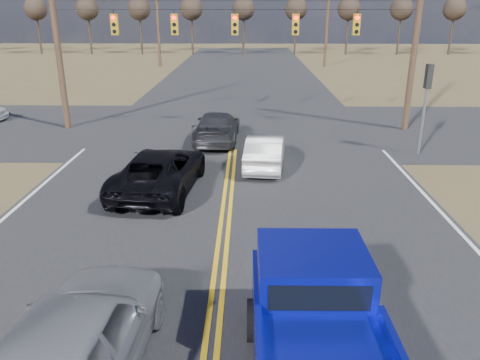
{
  "coord_description": "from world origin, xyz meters",
  "views": [
    {
      "loc": [
        0.68,
        -6.38,
        6.11
      ],
      "look_at": [
        0.46,
        6.06,
        1.5
      ],
      "focal_mm": 35.0,
      "sensor_mm": 36.0,
      "label": 1
    }
  ],
  "objects_px": {
    "pickup_truck": "(321,354)",
    "black_suv": "(160,170)",
    "white_car_queue": "(265,151)",
    "dgrey_car_queue": "(217,127)",
    "silver_suv": "(74,345)"
  },
  "relations": [
    {
      "from": "pickup_truck",
      "to": "black_suv",
      "type": "xyz_separation_m",
      "value": [
        -4.23,
        9.5,
        -0.29
      ]
    },
    {
      "from": "white_car_queue",
      "to": "dgrey_car_queue",
      "type": "distance_m",
      "value": 4.42
    },
    {
      "from": "dgrey_car_queue",
      "to": "black_suv",
      "type": "bearing_deg",
      "value": 78.01
    },
    {
      "from": "pickup_truck",
      "to": "white_car_queue",
      "type": "bearing_deg",
      "value": 91.8
    },
    {
      "from": "black_suv",
      "to": "white_car_queue",
      "type": "relative_size",
      "value": 1.31
    },
    {
      "from": "black_suv",
      "to": "white_car_queue",
      "type": "distance_m",
      "value": 4.61
    },
    {
      "from": "pickup_truck",
      "to": "dgrey_car_queue",
      "type": "xyz_separation_m",
      "value": [
        -2.64,
        15.99,
        -0.33
      ]
    },
    {
      "from": "black_suv",
      "to": "dgrey_car_queue",
      "type": "distance_m",
      "value": 6.69
    },
    {
      "from": "silver_suv",
      "to": "white_car_queue",
      "type": "distance_m",
      "value": 12.35
    },
    {
      "from": "silver_suv",
      "to": "dgrey_car_queue",
      "type": "height_order",
      "value": "silver_suv"
    },
    {
      "from": "black_suv",
      "to": "white_car_queue",
      "type": "bearing_deg",
      "value": -139.17
    },
    {
      "from": "black_suv",
      "to": "white_car_queue",
      "type": "height_order",
      "value": "black_suv"
    },
    {
      "from": "white_car_queue",
      "to": "dgrey_car_queue",
      "type": "xyz_separation_m",
      "value": [
        -2.18,
        3.84,
        0.04
      ]
    },
    {
      "from": "silver_suv",
      "to": "black_suv",
      "type": "distance_m",
      "value": 9.18
    },
    {
      "from": "pickup_truck",
      "to": "silver_suv",
      "type": "bearing_deg",
      "value": 175.04
    }
  ]
}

